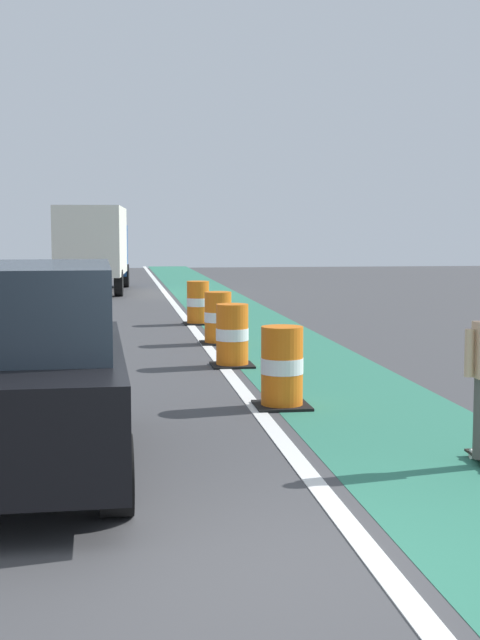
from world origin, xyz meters
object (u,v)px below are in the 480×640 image
object	(u,v)px
traffic_barrel_far	(198,303)
traffic_barrel_back	(218,319)
traffic_barrel_mid	(232,336)
delivery_truck_down_block	(94,244)
traffic_barrel_front	(282,368)
parked_suv_nearest	(26,368)

from	to	relation	value
traffic_barrel_far	traffic_barrel_back	bearing A→B (deg)	-89.17
traffic_barrel_mid	traffic_barrel_back	bearing A→B (deg)	88.04
traffic_barrel_far	delivery_truck_down_block	world-z (taller)	delivery_truck_down_block
traffic_barrel_mid	traffic_barrel_far	size ratio (longest dim) A/B	1.00
traffic_barrel_front	traffic_barrel_far	world-z (taller)	same
traffic_barrel_front	delivery_truck_down_block	world-z (taller)	delivery_truck_down_block
delivery_truck_down_block	traffic_barrel_back	bearing A→B (deg)	-79.71
parked_suv_nearest	traffic_barrel_back	bearing A→B (deg)	72.65
parked_suv_nearest	traffic_barrel_far	world-z (taller)	parked_suv_nearest
traffic_barrel_front	traffic_barrel_back	size ratio (longest dim) A/B	1.00
traffic_barrel_mid	traffic_barrel_back	world-z (taller)	same
traffic_barrel_mid	parked_suv_nearest	bearing A→B (deg)	-113.97
traffic_barrel_front	delivery_truck_down_block	xyz separation A→B (m)	(-3.00, 22.71, 1.31)
parked_suv_nearest	traffic_barrel_far	xyz separation A→B (m)	(2.91, 13.38, -0.50)
traffic_barrel_far	delivery_truck_down_block	size ratio (longest dim) A/B	0.14
parked_suv_nearest	traffic_barrel_front	bearing A→B (deg)	42.66
traffic_barrel_back	traffic_barrel_far	xyz separation A→B (m)	(-0.06, 3.89, 0.00)
traffic_barrel_back	traffic_barrel_far	world-z (taller)	same
traffic_barrel_back	traffic_barrel_mid	bearing A→B (deg)	-91.96
parked_suv_nearest	traffic_barrel_mid	size ratio (longest dim) A/B	4.25
parked_suv_nearest	delivery_truck_down_block	distance (m)	25.53
traffic_barrel_front	parked_suv_nearest	bearing A→B (deg)	-137.34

